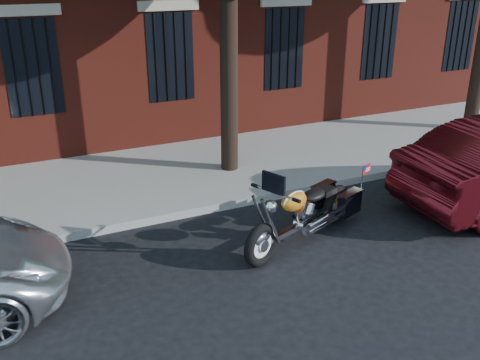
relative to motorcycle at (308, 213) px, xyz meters
name	(u,v)px	position (x,y,z in m)	size (l,w,h in m)	color
ground	(274,237)	(-0.44, 0.30, -0.48)	(120.00, 120.00, 0.00)	black
curb	(239,202)	(-0.44, 1.68, -0.40)	(40.00, 0.16, 0.15)	gray
sidewalk	(202,169)	(-0.44, 3.56, -0.40)	(40.00, 3.60, 0.15)	gray
motorcycle	(308,213)	(0.00, 0.00, 0.00)	(2.75, 1.41, 1.41)	black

